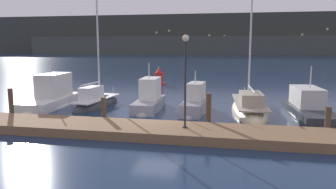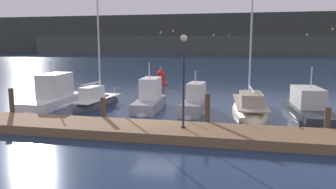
# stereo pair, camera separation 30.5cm
# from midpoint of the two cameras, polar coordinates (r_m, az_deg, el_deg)

# --- Properties ---
(ground_plane) EXTENTS (400.00, 400.00, 0.00)m
(ground_plane) POSITION_cam_midpoint_polar(r_m,az_deg,el_deg) (18.32, -2.56, -5.28)
(ground_plane) COLOR #192D4C
(dock) EXTENTS (24.94, 2.80, 0.45)m
(dock) POSITION_cam_midpoint_polar(r_m,az_deg,el_deg) (16.34, -4.31, -6.23)
(dock) COLOR brown
(dock) RESTS_ON ground
(mooring_pile_0) EXTENTS (0.28, 0.28, 1.85)m
(mooring_pile_0) POSITION_cam_midpoint_polar(r_m,az_deg,el_deg) (21.59, -26.02, -1.51)
(mooring_pile_0) COLOR #4C3D2D
(mooring_pile_0) RESTS_ON ground
(mooring_pile_1) EXTENTS (0.28, 0.28, 1.51)m
(mooring_pile_1) POSITION_cam_midpoint_polar(r_m,az_deg,el_deg) (18.69, -11.60, -2.80)
(mooring_pile_1) COLOR #4C3D2D
(mooring_pile_1) RESTS_ON ground
(mooring_pile_2) EXTENTS (0.28, 0.28, 1.92)m
(mooring_pile_2) POSITION_cam_midpoint_polar(r_m,az_deg,el_deg) (17.25, 6.54, -2.95)
(mooring_pile_2) COLOR #4C3D2D
(mooring_pile_2) RESTS_ON ground
(mooring_pile_3) EXTENTS (0.28, 0.28, 1.44)m
(mooring_pile_3) POSITION_cam_midpoint_polar(r_m,az_deg,el_deg) (17.80, 25.62, -4.20)
(mooring_pile_3) COLOR #4C3D2D
(mooring_pile_3) RESTS_ON ground
(motorboat_berth_1) EXTENTS (2.62, 6.68, 3.79)m
(motorboat_berth_1) POSITION_cam_midpoint_polar(r_m,az_deg,el_deg) (25.17, -19.95, -0.87)
(motorboat_berth_1) COLOR white
(motorboat_berth_1) RESTS_ON ground
(sailboat_berth_2) EXTENTS (2.23, 5.87, 8.99)m
(sailboat_berth_2) POSITION_cam_midpoint_polar(r_m,az_deg,el_deg) (24.09, -12.74, -1.70)
(sailboat_berth_2) COLOR #2D3338
(sailboat_berth_2) RESTS_ON ground
(motorboat_berth_3) EXTENTS (1.93, 5.13, 3.78)m
(motorboat_berth_3) POSITION_cam_midpoint_polar(r_m,az_deg,el_deg) (22.59, -3.67, -1.62)
(motorboat_berth_3) COLOR gray
(motorboat_berth_3) RESTS_ON ground
(motorboat_berth_4) EXTENTS (1.74, 4.59, 3.29)m
(motorboat_berth_4) POSITION_cam_midpoint_polar(r_m,az_deg,el_deg) (21.57, 4.29, -2.19)
(motorboat_berth_4) COLOR gray
(motorboat_berth_4) RESTS_ON ground
(sailboat_berth_5) EXTENTS (2.68, 7.88, 10.29)m
(sailboat_berth_5) POSITION_cam_midpoint_polar(r_m,az_deg,el_deg) (22.17, 13.54, -2.70)
(sailboat_berth_5) COLOR beige
(sailboat_berth_5) RESTS_ON ground
(motorboat_berth_6) EXTENTS (2.67, 6.98, 3.59)m
(motorboat_berth_6) POSITION_cam_midpoint_polar(r_m,az_deg,el_deg) (22.06, 22.91, -2.74)
(motorboat_berth_6) COLOR #2D3338
(motorboat_berth_6) RESTS_ON ground
(channel_buoy) EXTENTS (1.36, 1.36, 1.97)m
(channel_buoy) POSITION_cam_midpoint_polar(r_m,az_deg,el_deg) (36.41, -1.87, 2.93)
(channel_buoy) COLOR red
(channel_buoy) RESTS_ON ground
(dock_lamppost) EXTENTS (0.32, 0.32, 4.43)m
(dock_lamppost) POSITION_cam_midpoint_polar(r_m,az_deg,el_deg) (15.43, 2.49, 4.79)
(dock_lamppost) COLOR #2D2D33
(dock_lamppost) RESTS_ON dock
(hillside_backdrop) EXTENTS (240.00, 23.00, 17.29)m
(hillside_backdrop) POSITION_cam_midpoint_polar(r_m,az_deg,el_deg) (149.16, 9.09, 10.03)
(hillside_backdrop) COLOR #333833
(hillside_backdrop) RESTS_ON ground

